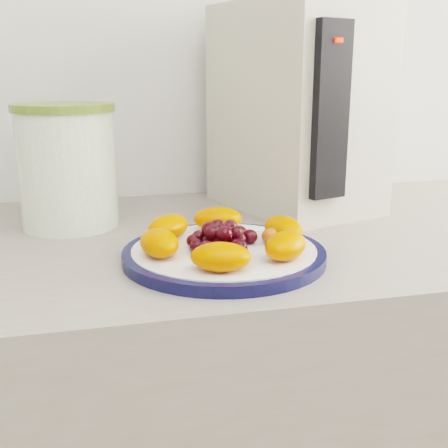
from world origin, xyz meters
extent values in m
cylinder|color=#0D1139|center=(-0.05, 1.07, 0.91)|extent=(0.27, 0.27, 0.01)
cylinder|color=white|center=(-0.05, 1.07, 0.91)|extent=(0.25, 0.25, 0.02)
cylinder|color=#456B12|center=(-0.25, 1.30, 0.99)|extent=(0.16, 0.16, 0.18)
cylinder|color=olive|center=(-0.25, 1.30, 1.09)|extent=(0.17, 0.17, 0.01)
cube|color=beige|center=(0.15, 1.34, 1.08)|extent=(0.28, 0.34, 0.36)
cube|color=black|center=(0.15, 1.18, 1.08)|extent=(0.06, 0.04, 0.27)
cube|color=#FF0C05|center=(0.15, 1.17, 1.19)|extent=(0.01, 0.01, 0.01)
ellipsoid|color=#E64F00|center=(0.04, 1.08, 0.93)|extent=(0.06, 0.08, 0.03)
ellipsoid|color=#E64F00|center=(-0.03, 1.16, 0.93)|extent=(0.08, 0.06, 0.03)
ellipsoid|color=#E64F00|center=(-0.11, 1.13, 0.93)|extent=(0.08, 0.08, 0.03)
ellipsoid|color=#E64F00|center=(-0.13, 1.06, 0.93)|extent=(0.06, 0.08, 0.03)
ellipsoid|color=#E64F00|center=(-0.07, 0.98, 0.93)|extent=(0.08, 0.07, 0.03)
ellipsoid|color=#E64F00|center=(0.02, 1.01, 0.93)|extent=(0.08, 0.08, 0.03)
ellipsoid|color=black|center=(-0.05, 1.07, 0.93)|extent=(0.02, 0.02, 0.02)
ellipsoid|color=black|center=(-0.03, 1.07, 0.93)|extent=(0.02, 0.02, 0.02)
ellipsoid|color=black|center=(-0.04, 1.09, 0.93)|extent=(0.02, 0.02, 0.02)
ellipsoid|color=black|center=(-0.06, 1.09, 0.93)|extent=(0.02, 0.02, 0.02)
ellipsoid|color=black|center=(-0.07, 1.07, 0.93)|extent=(0.02, 0.02, 0.02)
ellipsoid|color=black|center=(-0.06, 1.05, 0.93)|extent=(0.02, 0.02, 0.02)
ellipsoid|color=black|center=(-0.04, 1.05, 0.93)|extent=(0.02, 0.02, 0.02)
ellipsoid|color=black|center=(-0.01, 1.08, 0.93)|extent=(0.02, 0.02, 0.02)
ellipsoid|color=black|center=(-0.02, 1.10, 0.93)|extent=(0.02, 0.02, 0.02)
ellipsoid|color=black|center=(-0.04, 1.11, 0.93)|extent=(0.02, 0.02, 0.02)
ellipsoid|color=black|center=(-0.06, 1.11, 0.93)|extent=(0.02, 0.02, 0.02)
ellipsoid|color=black|center=(-0.08, 1.10, 0.93)|extent=(0.02, 0.02, 0.02)
ellipsoid|color=black|center=(-0.09, 1.08, 0.93)|extent=(0.02, 0.02, 0.02)
ellipsoid|color=black|center=(-0.09, 1.06, 0.93)|extent=(0.02, 0.02, 0.02)
ellipsoid|color=black|center=(-0.08, 1.04, 0.93)|extent=(0.02, 0.02, 0.02)
ellipsoid|color=black|center=(-0.06, 1.03, 0.93)|extent=(0.02, 0.02, 0.02)
ellipsoid|color=black|center=(-0.04, 1.03, 0.93)|extent=(0.02, 0.02, 0.02)
ellipsoid|color=black|center=(-0.05, 1.07, 0.94)|extent=(0.02, 0.02, 0.02)
ellipsoid|color=black|center=(-0.04, 1.08, 0.94)|extent=(0.02, 0.02, 0.02)
ellipsoid|color=black|center=(-0.05, 1.09, 0.94)|extent=(0.02, 0.02, 0.02)
ellipsoid|color=black|center=(-0.06, 1.08, 0.94)|extent=(0.02, 0.02, 0.02)
ellipsoid|color=black|center=(-0.06, 1.06, 0.94)|extent=(0.02, 0.02, 0.02)
ellipsoid|color=black|center=(-0.05, 1.05, 0.94)|extent=(0.02, 0.02, 0.02)
ellipsoid|color=black|center=(-0.04, 1.05, 0.94)|extent=(0.02, 0.02, 0.02)
ellipsoid|color=#D6501A|center=(0.02, 1.07, 0.93)|extent=(0.03, 0.03, 0.02)
ellipsoid|color=#D6501A|center=(0.05, 1.08, 0.93)|extent=(0.04, 0.03, 0.02)
camera|label=1|loc=(-0.22, 0.38, 1.14)|focal=45.00mm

